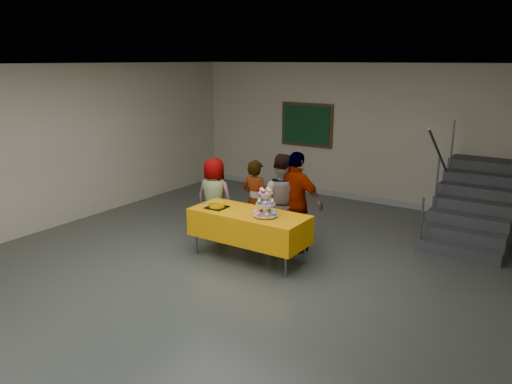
% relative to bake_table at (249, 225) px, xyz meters
% --- Properties ---
extents(room_shell, '(10.00, 10.04, 3.02)m').
position_rel_bake_table_xyz_m(room_shell, '(0.06, -0.81, 1.57)').
color(room_shell, '#4C514C').
rests_on(room_shell, ground).
extents(bake_table, '(1.88, 0.78, 0.77)m').
position_rel_bake_table_xyz_m(bake_table, '(0.00, 0.00, 0.00)').
color(bake_table, '#595960').
rests_on(bake_table, ground).
extents(cupcake_stand, '(0.38, 0.38, 0.44)m').
position_rel_bake_table_xyz_m(cupcake_stand, '(0.33, -0.04, 0.39)').
color(cupcake_stand, silver).
rests_on(cupcake_stand, bake_table).
extents(bear_cake, '(0.32, 0.36, 0.12)m').
position_rel_bake_table_xyz_m(bear_cake, '(-0.56, -0.09, 0.27)').
color(bear_cake, black).
rests_on(bear_cake, bake_table).
extents(schoolchild_a, '(0.75, 0.56, 1.41)m').
position_rel_bake_table_xyz_m(schoolchild_a, '(-1.12, 0.56, 0.15)').
color(schoolchild_a, slate).
rests_on(schoolchild_a, ground).
extents(schoolchild_b, '(0.54, 0.37, 1.44)m').
position_rel_bake_table_xyz_m(schoolchild_b, '(-0.36, 0.73, 0.16)').
color(schoolchild_b, '#5D5C65').
rests_on(schoolchild_b, ground).
extents(schoolchild_c, '(0.90, 0.77, 1.61)m').
position_rel_bake_table_xyz_m(schoolchild_c, '(0.19, 0.67, 0.25)').
color(schoolchild_c, slate).
rests_on(schoolchild_c, ground).
extents(schoolchild_d, '(1.00, 0.47, 1.66)m').
position_rel_bake_table_xyz_m(schoolchild_d, '(0.45, 0.69, 0.28)').
color(schoolchild_d, slate).
rests_on(schoolchild_d, ground).
extents(staircase, '(1.30, 2.40, 2.04)m').
position_rel_bake_table_xyz_m(staircase, '(2.75, 3.30, -0.07)').
color(staircase, '#424447').
rests_on(staircase, ground).
extents(noticeboard, '(1.30, 0.05, 1.00)m').
position_rel_bake_table_xyz_m(noticeboard, '(-1.20, 4.14, 1.04)').
color(noticeboard, '#472B16').
rests_on(noticeboard, ground).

